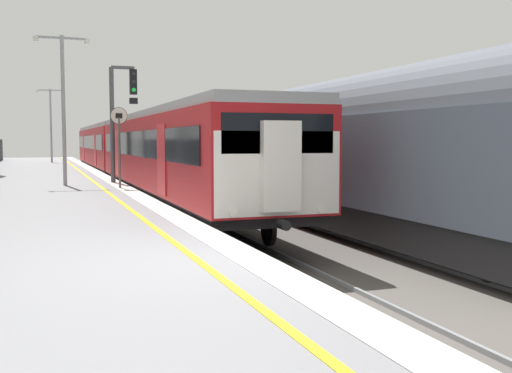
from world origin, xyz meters
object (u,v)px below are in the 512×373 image
(freight_train_adjacent_track, at_px, (186,145))
(platform_lamp_mid, at_px, (63,97))
(speed_limit_sign, at_px, (119,137))
(platform_lamp_far, at_px, (51,119))
(signal_gantry, at_px, (119,110))
(commuter_train_at_platform, at_px, (133,148))

(freight_train_adjacent_track, relative_size, platform_lamp_mid, 10.70)
(speed_limit_sign, relative_size, platform_lamp_far, 0.51)
(signal_gantry, relative_size, platform_lamp_far, 0.83)
(speed_limit_sign, bearing_deg, signal_gantry, 82.56)
(freight_train_adjacent_track, relative_size, signal_gantry, 12.85)
(speed_limit_sign, bearing_deg, freight_train_adjacent_track, 68.62)
(speed_limit_sign, bearing_deg, commuter_train_at_platform, 79.13)
(freight_train_adjacent_track, xyz_separation_m, speed_limit_sign, (-5.85, -14.94, 0.39))
(signal_gantry, xyz_separation_m, platform_lamp_far, (-2.15, 24.17, 0.40))
(commuter_train_at_platform, height_order, platform_lamp_mid, platform_lamp_mid)
(speed_limit_sign, xyz_separation_m, platform_lamp_mid, (-1.77, 2.07, 1.48))
(commuter_train_at_platform, height_order, signal_gantry, signal_gantry)
(platform_lamp_mid, bearing_deg, freight_train_adjacent_track, 59.40)
(platform_lamp_mid, bearing_deg, commuter_train_at_platform, 64.42)
(signal_gantry, relative_size, platform_lamp_mid, 0.83)
(commuter_train_at_platform, bearing_deg, platform_lamp_mid, -115.58)
(commuter_train_at_platform, relative_size, platform_lamp_mid, 7.31)
(freight_train_adjacent_track, height_order, signal_gantry, signal_gantry)
(freight_train_adjacent_track, distance_m, platform_lamp_mid, 15.08)
(commuter_train_at_platform, distance_m, freight_train_adjacent_track, 6.67)
(commuter_train_at_platform, distance_m, speed_limit_sign, 9.80)
(platform_lamp_far, bearing_deg, speed_limit_sign, -86.28)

